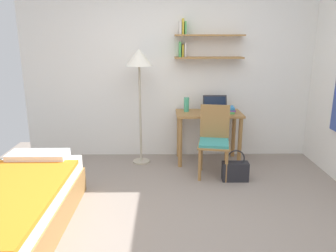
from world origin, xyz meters
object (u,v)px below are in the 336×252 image
object	(u,v)px
desk	(209,123)
handbag	(235,171)
book_stack	(228,110)
laptop	(215,108)
water_bottle	(186,105)
desk_chair	(214,139)
standing_lamp	(139,65)
bed	(11,212)

from	to	relation	value
desk	handbag	world-z (taller)	desk
book_stack	handbag	bearing A→B (deg)	-90.70
laptop	water_bottle	bearing A→B (deg)	177.87
laptop	handbag	bearing A→B (deg)	-77.43
desk_chair	handbag	size ratio (longest dim) A/B	2.24
water_bottle	book_stack	xyz separation A→B (m)	(0.58, -0.08, -0.06)
desk_chair	standing_lamp	distance (m)	1.40
desk_chair	water_bottle	world-z (taller)	water_bottle
bed	book_stack	size ratio (longest dim) A/B	8.15
water_bottle	desk	bearing A→B (deg)	-12.09
bed	book_stack	world-z (taller)	book_stack
bed	laptop	size ratio (longest dim) A/B	5.49
bed	desk_chair	bearing A→B (deg)	34.29
water_bottle	book_stack	bearing A→B (deg)	-8.26
bed	standing_lamp	bearing A→B (deg)	60.24
book_stack	standing_lamp	bearing A→B (deg)	-179.36
handbag	bed	bearing A→B (deg)	-152.71
standing_lamp	book_stack	distance (m)	1.38
bed	desk_chair	distance (m)	2.45
desk_chair	water_bottle	bearing A→B (deg)	120.90
desk	laptop	size ratio (longest dim) A/B	2.65
laptop	book_stack	distance (m)	0.19
desk_chair	water_bottle	xyz separation A→B (m)	(-0.32, 0.54, 0.34)
desk	water_bottle	xyz separation A→B (m)	(-0.31, 0.07, 0.26)
bed	standing_lamp	size ratio (longest dim) A/B	1.19
desk_chair	book_stack	distance (m)	0.59
desk_chair	water_bottle	size ratio (longest dim) A/B	4.48
bed	desk	distance (m)	2.74
laptop	handbag	size ratio (longest dim) A/B	0.85
bed	standing_lamp	world-z (taller)	standing_lamp
desk	bed	bearing A→B (deg)	-137.30
book_stack	handbag	xyz separation A→B (m)	(-0.01, -0.66, -0.64)
bed	book_stack	xyz separation A→B (m)	(2.27, 1.83, 0.53)
desk	standing_lamp	world-z (taller)	standing_lamp
book_stack	handbag	world-z (taller)	book_stack
standing_lamp	laptop	xyz separation A→B (m)	(1.06, 0.08, -0.61)
desk_chair	laptop	world-z (taller)	laptop
bed	water_bottle	world-z (taller)	water_bottle
water_bottle	bed	bearing A→B (deg)	-131.43
laptop	water_bottle	world-z (taller)	laptop
water_bottle	handbag	size ratio (longest dim) A/B	0.50
bed	handbag	bearing A→B (deg)	27.29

